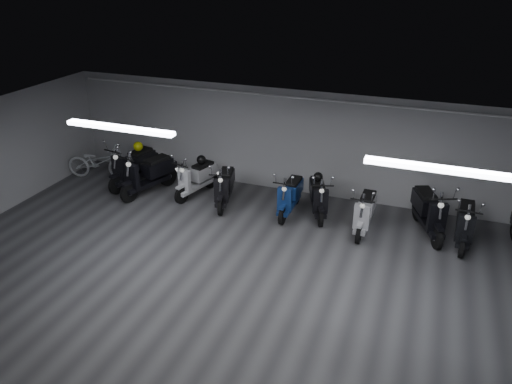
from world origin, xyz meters
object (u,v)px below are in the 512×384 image
(scooter_6, at_px, (365,206))
(helmet_1, at_px, (138,146))
(scooter_0, at_px, (132,160))
(scooter_5, at_px, (319,191))
(scooter_1, at_px, (148,168))
(scooter_2, at_px, (196,173))
(scooter_7, at_px, (430,205))
(bicycle, at_px, (98,159))
(helmet_2, at_px, (318,177))
(helmet_0, at_px, (201,160))
(scooter_3, at_px, (224,181))
(scooter_8, at_px, (466,217))
(scooter_4, at_px, (290,190))

(scooter_6, distance_m, helmet_1, 6.45)
(scooter_0, bearing_deg, scooter_5, 10.94)
(scooter_1, height_order, scooter_2, scooter_1)
(scooter_0, distance_m, scooter_7, 7.83)
(scooter_0, distance_m, scooter_6, 6.47)
(bicycle, distance_m, helmet_2, 6.41)
(scooter_5, bearing_deg, helmet_0, 156.12)
(scooter_3, xyz_separation_m, scooter_5, (2.39, 0.27, -0.01))
(scooter_0, bearing_deg, scooter_6, 7.26)
(scooter_7, xyz_separation_m, helmet_0, (-5.82, 0.20, 0.21))
(scooter_1, distance_m, scooter_3, 2.18)
(scooter_6, height_order, helmet_2, scooter_6)
(scooter_1, bearing_deg, scooter_5, 23.51)
(scooter_0, height_order, scooter_7, scooter_0)
(scooter_1, bearing_deg, scooter_2, 34.02)
(scooter_6, distance_m, scooter_7, 1.44)
(scooter_2, xyz_separation_m, bicycle, (-3.17, 0.07, -0.07))
(scooter_0, distance_m, helmet_1, 0.42)
(scooter_3, height_order, scooter_5, scooter_3)
(scooter_0, distance_m, helmet_0, 2.03)
(scooter_2, bearing_deg, scooter_3, 0.55)
(scooter_1, xyz_separation_m, helmet_1, (-0.64, 0.61, 0.31))
(scooter_3, relative_size, scooter_7, 0.90)
(scooter_3, bearing_deg, scooter_2, 152.23)
(scooter_3, bearing_deg, bicycle, 162.09)
(helmet_1, xyz_separation_m, helmet_2, (5.12, -0.00, -0.14))
(scooter_6, distance_m, helmet_0, 4.50)
(scooter_2, bearing_deg, scooter_6, 10.01)
(scooter_3, xyz_separation_m, helmet_2, (2.30, 0.50, 0.26))
(scooter_1, height_order, helmet_2, scooter_1)
(helmet_0, bearing_deg, scooter_8, -3.49)
(scooter_2, distance_m, scooter_4, 2.64)
(scooter_3, height_order, bicycle, scooter_3)
(scooter_3, distance_m, helmet_0, 1.02)
(scooter_1, height_order, scooter_5, scooter_1)
(scooter_3, xyz_separation_m, scooter_6, (3.59, -0.13, -0.01))
(scooter_0, relative_size, scooter_6, 1.15)
(scooter_6, bearing_deg, helmet_0, 173.63)
(scooter_0, bearing_deg, scooter_1, -15.36)
(helmet_2, bearing_deg, scooter_2, -175.26)
(scooter_4, height_order, helmet_2, scooter_4)
(helmet_0, bearing_deg, scooter_3, -28.56)
(scooter_5, xyz_separation_m, bicycle, (-6.48, 0.03, -0.06))
(scooter_1, bearing_deg, scooter_4, 21.80)
(bicycle, distance_m, helmet_1, 1.37)
(scooter_0, distance_m, helmet_2, 5.18)
(helmet_0, xyz_separation_m, helmet_2, (3.17, 0.03, -0.02))
(scooter_2, xyz_separation_m, helmet_0, (0.06, 0.24, 0.28))
(scooter_5, xyz_separation_m, helmet_2, (-0.08, 0.23, 0.27))
(scooter_1, relative_size, scooter_3, 1.14)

